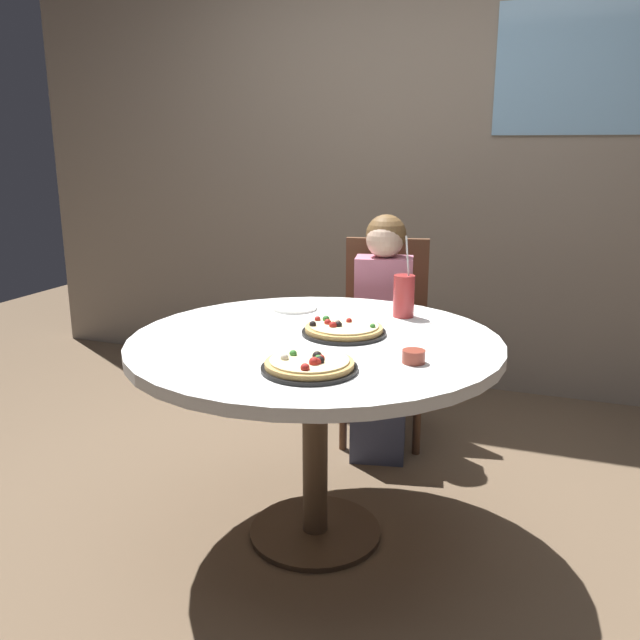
% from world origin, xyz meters
% --- Properties ---
extents(ground_plane, '(8.00, 8.00, 0.00)m').
position_xyz_m(ground_plane, '(0.00, 0.00, 0.00)').
color(ground_plane, brown).
extents(wall_with_window, '(5.20, 0.14, 2.90)m').
position_xyz_m(wall_with_window, '(0.00, 1.83, 1.45)').
color(wall_with_window, gray).
rests_on(wall_with_window, ground_plane).
extents(dining_table, '(1.27, 1.27, 0.75)m').
position_xyz_m(dining_table, '(0.00, 0.00, 0.66)').
color(dining_table, white).
rests_on(dining_table, ground_plane).
extents(chair_wooden, '(0.47, 0.47, 0.95)m').
position_xyz_m(chair_wooden, '(-0.02, 1.00, 0.53)').
color(chair_wooden, brown).
rests_on(chair_wooden, ground_plane).
extents(diner_child, '(0.32, 0.43, 1.08)m').
position_xyz_m(diner_child, '(0.02, 0.82, 0.48)').
color(diner_child, '#3F4766').
rests_on(diner_child, ground_plane).
extents(pizza_veggie, '(0.29, 0.29, 0.05)m').
position_xyz_m(pizza_veggie, '(0.08, 0.08, 0.77)').
color(pizza_veggie, black).
rests_on(pizza_veggie, dining_table).
extents(pizza_cheese, '(0.28, 0.28, 0.05)m').
position_xyz_m(pizza_cheese, '(0.11, -0.32, 0.77)').
color(pizza_cheese, black).
rests_on(pizza_cheese, dining_table).
extents(soda_cup, '(0.08, 0.08, 0.31)m').
position_xyz_m(soda_cup, '(0.21, 0.39, 0.83)').
color(soda_cup, '#B73333').
rests_on(soda_cup, dining_table).
extents(sauce_bowl, '(0.07, 0.07, 0.04)m').
position_xyz_m(sauce_bowl, '(0.37, -0.15, 0.77)').
color(sauce_bowl, brown).
rests_on(sauce_bowl, dining_table).
extents(plate_small, '(0.18, 0.18, 0.01)m').
position_xyz_m(plate_small, '(-0.22, 0.35, 0.76)').
color(plate_small, white).
rests_on(plate_small, dining_table).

